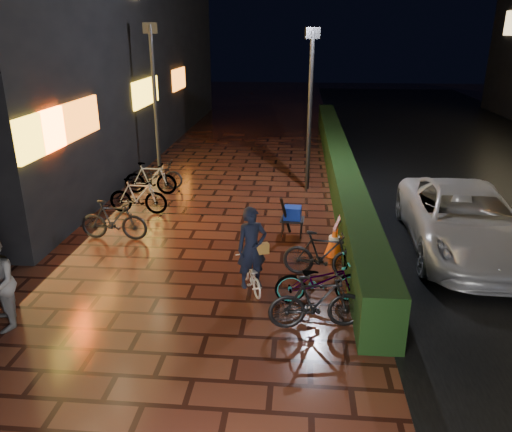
# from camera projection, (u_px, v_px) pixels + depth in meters

# --- Properties ---
(ground) EXTENTS (80.00, 80.00, 0.00)m
(ground) POSITION_uv_depth(u_px,v_px,m) (194.00, 284.00, 9.71)
(ground) COLOR #381911
(ground) RESTS_ON ground
(hedge) EXTENTS (0.70, 20.00, 1.00)m
(hedge) POSITION_uv_depth(u_px,v_px,m) (338.00, 162.00, 16.73)
(hedge) COLOR black
(hedge) RESTS_ON ground
(van) EXTENTS (2.58, 5.21, 1.42)m
(van) POSITION_uv_depth(u_px,v_px,m) (465.00, 220.00, 10.99)
(van) COLOR silver
(van) RESTS_ON ground
(storefront_block) EXTENTS (12.09, 22.00, 9.00)m
(storefront_block) POSITION_uv_depth(u_px,v_px,m) (11.00, 34.00, 19.63)
(storefront_block) COLOR black
(storefront_block) RESTS_ON ground
(lamp_post_hedge) EXTENTS (0.44, 0.25, 4.73)m
(lamp_post_hedge) POSITION_uv_depth(u_px,v_px,m) (310.00, 104.00, 14.65)
(lamp_post_hedge) COLOR black
(lamp_post_hedge) RESTS_ON ground
(lamp_post_sf) EXTENTS (0.46, 0.13, 4.86)m
(lamp_post_sf) POSITION_uv_depth(u_px,v_px,m) (155.00, 95.00, 16.03)
(lamp_post_sf) COLOR black
(lamp_post_sf) RESTS_ON ground
(cyclist) EXTENTS (0.82, 1.23, 1.67)m
(cyclist) POSITION_uv_depth(u_px,v_px,m) (251.00, 260.00, 9.30)
(cyclist) COLOR silver
(cyclist) RESTS_ON ground
(traffic_barrier) EXTENTS (0.70, 1.62, 0.66)m
(traffic_barrier) POSITION_uv_depth(u_px,v_px,m) (339.00, 231.00, 11.42)
(traffic_barrier) COLOR #FF590D
(traffic_barrier) RESTS_ON ground
(cart_assembly) EXTENTS (0.60, 0.57, 1.04)m
(cart_assembly) POSITION_uv_depth(u_px,v_px,m) (292.00, 215.00, 11.85)
(cart_assembly) COLOR black
(cart_assembly) RESTS_ON ground
(parked_bikes_storefront) EXTENTS (1.79, 4.67, 0.96)m
(parked_bikes_storefront) POSITION_uv_depth(u_px,v_px,m) (142.00, 189.00, 13.93)
(parked_bikes_storefront) COLOR black
(parked_bikes_storefront) RESTS_ON ground
(parked_bikes_hedge) EXTENTS (1.82, 2.53, 0.96)m
(parked_bikes_hedge) POSITION_uv_depth(u_px,v_px,m) (320.00, 278.00, 8.99)
(parked_bikes_hedge) COLOR black
(parked_bikes_hedge) RESTS_ON ground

